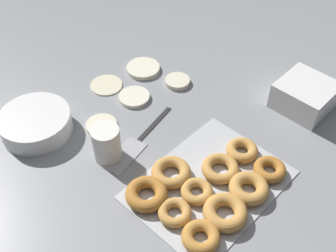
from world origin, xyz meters
The scene contains 11 objects.
ground_plane centered at (0.00, 0.00, 0.00)m, with size 3.00×3.00×0.00m, color gray.
pancake_0 centered at (-0.01, 0.11, 0.01)m, with size 0.10×0.10×0.01m, color silver.
pancake_1 centered at (-0.16, 0.10, 0.01)m, with size 0.09×0.09×0.01m, color beige.
pancake_2 centered at (0.14, 0.07, 0.01)m, with size 0.08×0.08×0.02m, color beige.
pancake_3 centered at (0.11, 0.20, 0.01)m, with size 0.11×0.11×0.02m, color silver.
pancake_4 centered at (-0.03, 0.23, 0.00)m, with size 0.10×0.10×0.01m, color beige.
donut_tray centered at (-0.12, -0.28, 0.02)m, with size 0.39×0.30×0.04m.
batter_bowl centered at (-0.30, 0.22, 0.03)m, with size 0.21×0.21×0.06m.
container_stack centered at (0.32, -0.29, 0.04)m, with size 0.16×0.16×0.09m.
paper_cup centered at (-0.22, -0.01, 0.05)m, with size 0.08×0.08×0.10m.
spatula centered at (-0.16, -0.03, 0.00)m, with size 0.30×0.09×0.01m.
Camera 1 is at (-0.65, -0.64, 0.89)m, focal length 45.00 mm.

